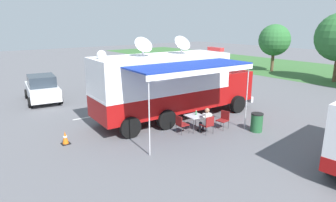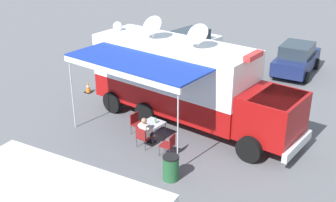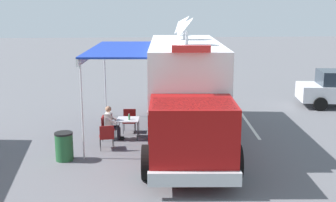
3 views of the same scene
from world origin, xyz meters
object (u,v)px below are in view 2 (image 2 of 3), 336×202
Objects in this scene: folding_chair_beside_table at (137,122)px; car_far_corner at (192,43)px; trash_bin at (171,168)px; traffic_cone at (88,87)px; command_truck at (187,81)px; seated_responder at (146,131)px; water_bottle at (156,121)px; folding_table at (152,124)px; folding_chair_at_table at (143,136)px; folding_chair_spare_by_truck at (169,143)px; car_behind_truck at (296,59)px.

folding_chair_beside_table is 0.20× the size of car_far_corner.
traffic_cone is (-4.07, -7.84, -0.18)m from trash_bin.
seated_responder is (2.66, -0.20, -1.30)m from command_truck.
folding_table is at bearing -68.24° from water_bottle.
folding_chair_beside_table is 0.96× the size of trash_bin.
folding_chair_at_table and folding_chair_spare_by_truck have the same top height.
car_far_corner is at bearing -157.85° from folding_chair_at_table.
trash_bin reaches higher than traffic_cone.
folding_chair_at_table is 11.88m from car_far_corner.
car_far_corner is at bearing -84.13° from car_behind_truck.
folding_chair_at_table is 0.20× the size of car_behind_truck.
trash_bin reaches higher than folding_chair_beside_table.
folding_chair_spare_by_truck reaches higher than folding_table.
folding_chair_beside_table is 1.00× the size of folding_chair_spare_by_truck.
car_far_corner reaches higher than folding_chair_spare_by_truck.
folding_chair_beside_table is 1.18m from seated_responder.
seated_responder is 11.67m from car_behind_truck.
folding_chair_at_table is at bearing -4.17° from command_truck.
folding_chair_at_table is 0.96× the size of trash_bin.
folding_chair_spare_by_truck is at bearing 61.58° from folding_table.
trash_bin is 0.21× the size of car_far_corner.
car_behind_truck is at bearing 169.94° from folding_chair_at_table.
command_truck is 9.46m from car_far_corner.
trash_bin is 8.83m from traffic_cone.
command_truck is at bearing -11.93° from car_behind_truck.
command_truck is at bearing 174.29° from water_bottle.
command_truck is 11.06× the size of folding_chair_beside_table.
trash_bin is (1.28, 0.93, -0.06)m from folding_chair_spare_by_truck.
folding_table is at bearing -131.69° from trash_bin.
seated_responder is at bearing -4.22° from command_truck.
folding_table is 0.82m from folding_chair_at_table.
water_bottle is (-0.05, 0.12, 0.16)m from folding_table.
folding_chair_beside_table is (0.01, -0.97, -0.32)m from water_bottle.
folding_table is 0.97× the size of folding_chair_spare_by_truck.
water_bottle is 0.25× the size of trash_bin.
car_far_corner is (-8.15, -4.69, -1.07)m from command_truck.
water_bottle reaches higher than folding_chair_beside_table.
water_bottle is 0.18× the size of seated_responder.
command_truck is 16.59× the size of traffic_cone.
folding_table is 11.10m from car_far_corner.
folding_chair_spare_by_truck is at bearing 67.95° from traffic_cone.
trash_bin is (2.02, 2.10, -0.38)m from water_bottle.
seated_responder is (0.61, 0.12, -0.02)m from folding_table.
folding_table is at bearing 23.16° from car_far_corner.
folding_chair_at_table is (2.85, -0.21, -1.43)m from command_truck.
traffic_cone is 0.13× the size of car_behind_truck.
folding_table is 0.68× the size of seated_responder.
car_far_corner is at bearing 171.20° from traffic_cone.
car_far_corner is at bearing -152.59° from folding_chair_spare_by_truck.
folding_chair_at_table is 1.50× the size of traffic_cone.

